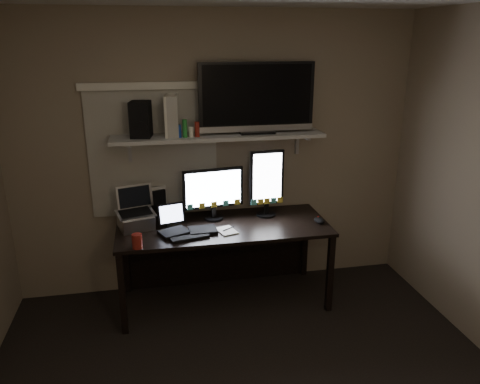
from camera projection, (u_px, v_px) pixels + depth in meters
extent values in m
plane|color=#83705D|center=(216.00, 156.00, 4.19)|extent=(3.60, 0.00, 3.60)
cube|color=beige|center=(154.00, 154.00, 4.06)|extent=(1.10, 0.02, 1.10)
cube|color=black|center=(223.00, 227.00, 4.01)|extent=(1.80, 0.75, 0.03)
cube|color=black|center=(218.00, 248.00, 4.46)|extent=(1.80, 0.02, 0.70)
cube|color=black|center=(122.00, 294.00, 3.66)|extent=(0.05, 0.05, 0.70)
cube|color=black|center=(330.00, 274.00, 3.97)|extent=(0.05, 0.05, 0.70)
cube|color=black|center=(125.00, 257.00, 4.28)|extent=(0.05, 0.05, 0.70)
cube|color=black|center=(305.00, 242.00, 4.60)|extent=(0.05, 0.05, 0.70)
cube|color=#B0B0AB|center=(219.00, 136.00, 3.96)|extent=(1.80, 0.35, 0.03)
cube|color=black|center=(213.00, 194.00, 4.07)|extent=(0.54, 0.13, 0.47)
cube|color=black|center=(267.00, 183.00, 4.13)|extent=(0.31, 0.08, 0.61)
cube|color=black|center=(189.00, 231.00, 3.84)|extent=(0.50, 0.29, 0.03)
ellipsoid|color=black|center=(319.00, 220.00, 4.05)|extent=(0.10, 0.13, 0.04)
cube|color=beige|center=(227.00, 231.00, 3.88)|extent=(0.18, 0.22, 0.01)
cube|color=black|center=(171.00, 215.00, 3.96)|extent=(0.25, 0.15, 0.21)
cube|color=black|center=(153.00, 202.00, 4.16)|extent=(0.23, 0.16, 0.27)
cube|color=#A4A3A8|center=(135.00, 210.00, 3.88)|extent=(0.36, 0.32, 0.34)
cylinder|color=maroon|center=(137.00, 241.00, 3.55)|extent=(0.09, 0.09, 0.11)
cube|color=black|center=(257.00, 98.00, 3.93)|extent=(0.99, 0.19, 0.59)
cube|color=silver|center=(172.00, 115.00, 3.86)|extent=(0.13, 0.29, 0.34)
cube|color=black|center=(141.00, 119.00, 3.81)|extent=(0.19, 0.22, 0.29)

